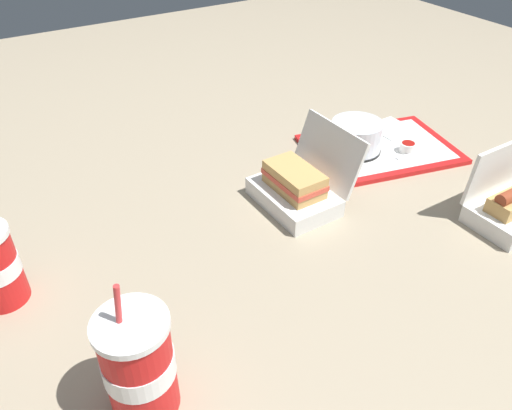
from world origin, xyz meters
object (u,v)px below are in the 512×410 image
object	(u,v)px
cake_container	(356,137)
clamshell_hotdog_front	(512,205)
food_tray	(380,149)
ketchup_cup	(408,147)
plastic_fork	(416,155)
clamshell_sandwich_right	(298,186)
soda_cup_back	(139,365)

from	to	relation	value
cake_container	clamshell_hotdog_front	world-z (taller)	clamshell_hotdog_front
food_tray	ketchup_cup	xyz separation A→B (m)	(-0.04, 0.05, 0.02)
food_tray	clamshell_hotdog_front	distance (m)	0.36
plastic_fork	clamshell_hotdog_front	distance (m)	0.28
clamshell_sandwich_right	soda_cup_back	bearing A→B (deg)	31.75
soda_cup_back	clamshell_sandwich_right	bearing A→B (deg)	-148.25
food_tray	clamshell_sandwich_right	bearing A→B (deg)	13.34
plastic_fork	ketchup_cup	bearing A→B (deg)	-69.89
ketchup_cup	clamshell_sandwich_right	xyz separation A→B (m)	(0.36, 0.02, 0.02)
soda_cup_back	cake_container	bearing A→B (deg)	-151.65
food_tray	ketchup_cup	bearing A→B (deg)	127.36
cake_container	clamshell_sandwich_right	xyz separation A→B (m)	(0.25, 0.10, -0.01)
plastic_fork	clamshell_hotdog_front	world-z (taller)	clamshell_hotdog_front
food_tray	soda_cup_back	xyz separation A→B (m)	(0.78, 0.36, 0.08)
food_tray	clamshell_sandwich_right	size ratio (longest dim) A/B	2.15
clamshell_sandwich_right	soda_cup_back	xyz separation A→B (m)	(0.46, 0.29, 0.04)
food_tray	clamshell_sandwich_right	distance (m)	0.33
food_tray	ketchup_cup	distance (m)	0.07
food_tray	clamshell_hotdog_front	bearing A→B (deg)	94.78
cake_container	clamshell_hotdog_front	size ratio (longest dim) A/B	0.73
cake_container	soda_cup_back	distance (m)	0.81
ketchup_cup	soda_cup_back	xyz separation A→B (m)	(0.82, 0.31, 0.06)
ketchup_cup	clamshell_hotdog_front	size ratio (longest dim) A/B	0.22
plastic_fork	clamshell_hotdog_front	xyz separation A→B (m)	(0.02, 0.28, 0.02)
ketchup_cup	clamshell_sandwich_right	bearing A→B (deg)	3.37
clamshell_hotdog_front	soda_cup_back	world-z (taller)	soda_cup_back
food_tray	cake_container	world-z (taller)	cake_container
plastic_fork	clamshell_sandwich_right	xyz separation A→B (m)	(0.36, -0.00, 0.03)
ketchup_cup	soda_cup_back	bearing A→B (deg)	20.61
clamshell_hotdog_front	soda_cup_back	bearing A→B (deg)	0.30
cake_container	ketchup_cup	world-z (taller)	cake_container
cake_container	clamshell_sandwich_right	bearing A→B (deg)	21.34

